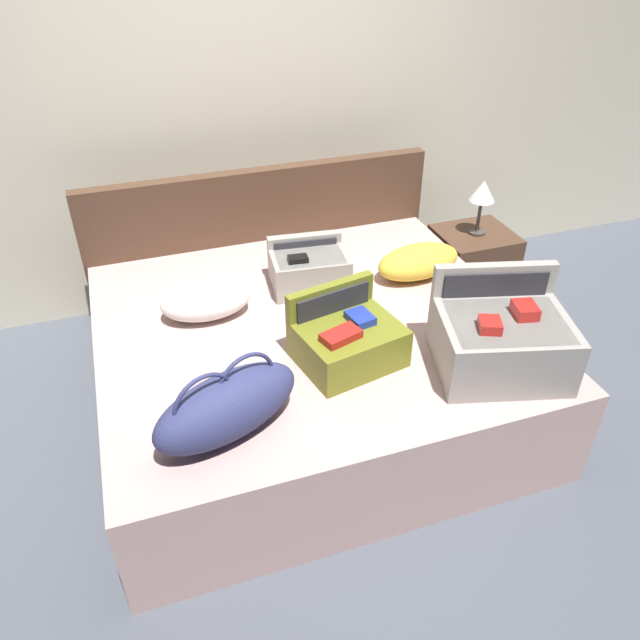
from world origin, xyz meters
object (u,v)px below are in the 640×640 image
Objects in this scene: hard_case_large at (502,339)px; bed at (311,364)px; hard_case_small at (309,268)px; hard_case_medium at (348,339)px; pillow_center_head at (206,300)px; duffel_bag at (227,406)px; pillow_near_headboard at (418,261)px; table_lamp at (483,194)px; nightstand at (471,266)px.

bed is at bearing 153.84° from hard_case_large.
bed is at bearing -100.52° from hard_case_small.
bed is at bearing 89.54° from hard_case_medium.
pillow_center_head is (-0.50, 0.53, -0.02)m from hard_case_medium.
pillow_center_head is (-1.08, 0.77, -0.06)m from hard_case_large.
pillow_center_head is at bearing 85.62° from duffel_bag.
duffel_bag is (-1.14, -0.01, -0.02)m from hard_case_large.
hard_case_medium is at bearing 24.69° from duffel_bag.
hard_case_medium reaches higher than pillow_near_headboard.
hard_case_medium is 1.42× the size of table_lamp.
duffel_bag reaches higher than hard_case_medium.
hard_case_large is at bearing -117.38° from nightstand.
duffel_bag is at bearing -131.47° from bed.
pillow_near_headboard is (0.56, -0.08, -0.02)m from hard_case_small.
hard_case_medium reaches higher than hard_case_small.
hard_case_large is at bearing -51.80° from hard_case_small.
bed is 4.78× the size of hard_case_small.
hard_case_large is 0.63m from hard_case_medium.
nightstand is (1.24, 0.61, -0.02)m from bed.
bed is 0.59m from pillow_center_head.
nightstand is (1.15, 0.30, -0.37)m from hard_case_small.
pillow_center_head is at bearing -179.27° from pillow_near_headboard.
hard_case_medium is at bearing -78.97° from bed.
hard_case_medium is 0.62m from duffel_bag.
table_lamp is (1.74, 1.18, 0.09)m from duffel_bag.
bed is 3.05× the size of duffel_bag.
hard_case_small is 1.06m from duffel_bag.
hard_case_small is 1.22× the size of table_lamp.
table_lamp is (0.61, 1.17, 0.07)m from hard_case_large.
pillow_center_head is at bearing -163.75° from hard_case_small.
hard_case_small is at bearing 73.20° from bed.
hard_case_large is (0.63, -0.56, 0.39)m from bed.
pillow_near_headboard is at bearing 34.56° from duffel_bag.
table_lamp is at bearing 26.55° from hard_case_medium.
table_lamp is (1.68, 0.40, 0.13)m from pillow_center_head.
hard_case_small reaches higher than pillow_near_headboard.
pillow_center_head is (0.06, 0.78, -0.04)m from duffel_bag.
pillow_center_head reaches higher than bed.
hard_case_small is 0.57m from pillow_near_headboard.
duffel_bag is 1.37× the size of pillow_near_headboard.
hard_case_small is 1.19m from table_lamp.
nightstand is at bearing 34.15° from duffel_bag.
bed is 0.77m from pillow_near_headboard.
duffel_bag is 1.38× the size of nightstand.
hard_case_large is 1.33m from pillow_center_head.
nightstand is (1.74, 1.18, -0.39)m from duffel_bag.
nightstand is 1.39× the size of table_lamp.
pillow_near_headboard is (0.02, 0.79, -0.06)m from hard_case_large.
hard_case_large is 0.96× the size of duffel_bag.
pillow_near_headboard is at bearing 19.33° from bed.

